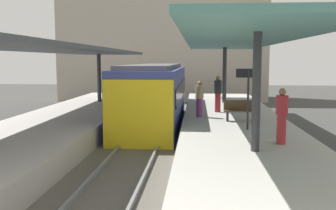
# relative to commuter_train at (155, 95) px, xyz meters

# --- Properties ---
(ground_plane) EXTENTS (80.00, 80.00, 0.00)m
(ground_plane) POSITION_rel_commuter_train_xyz_m (0.00, -4.18, -1.73)
(ground_plane) COLOR #383835
(platform_left) EXTENTS (4.40, 28.00, 1.00)m
(platform_left) POSITION_rel_commuter_train_xyz_m (-3.80, -4.18, -1.23)
(platform_left) COLOR #ADA8A0
(platform_left) RESTS_ON ground_plane
(platform_right) EXTENTS (4.40, 28.00, 1.00)m
(platform_right) POSITION_rel_commuter_train_xyz_m (3.80, -4.18, -1.23)
(platform_right) COLOR #ADA8A0
(platform_right) RESTS_ON ground_plane
(track_ballast) EXTENTS (3.20, 28.00, 0.20)m
(track_ballast) POSITION_rel_commuter_train_xyz_m (0.00, -4.18, -1.63)
(track_ballast) COLOR #59544C
(track_ballast) RESTS_ON ground_plane
(rail_near_side) EXTENTS (0.08, 28.00, 0.14)m
(rail_near_side) POSITION_rel_commuter_train_xyz_m (-0.72, -4.18, -1.46)
(rail_near_side) COLOR slate
(rail_near_side) RESTS_ON track_ballast
(rail_far_side) EXTENTS (0.08, 28.00, 0.14)m
(rail_far_side) POSITION_rel_commuter_train_xyz_m (0.72, -4.18, -1.46)
(rail_far_side) COLOR slate
(rail_far_side) RESTS_ON track_ballast
(commuter_train) EXTENTS (2.78, 11.41, 3.10)m
(commuter_train) POSITION_rel_commuter_train_xyz_m (0.00, 0.00, 0.00)
(commuter_train) COLOR #38428C
(commuter_train) RESTS_ON track_ballast
(canopy_left) EXTENTS (4.18, 21.00, 3.06)m
(canopy_left) POSITION_rel_commuter_train_xyz_m (-3.80, -2.78, 2.22)
(canopy_left) COLOR #333335
(canopy_left) RESTS_ON platform_left
(canopy_right) EXTENTS (4.18, 21.00, 3.43)m
(canopy_right) POSITION_rel_commuter_train_xyz_m (3.80, -2.78, 2.58)
(canopy_right) COLOR #333335
(canopy_right) RESTS_ON platform_right
(platform_bench) EXTENTS (1.40, 0.41, 0.86)m
(platform_bench) POSITION_rel_commuter_train_xyz_m (3.99, -3.67, -0.26)
(platform_bench) COLOR black
(platform_bench) RESTS_ON platform_right
(platform_sign) EXTENTS (0.90, 0.08, 2.21)m
(platform_sign) POSITION_rel_commuter_train_xyz_m (4.02, -5.71, 0.90)
(platform_sign) COLOR #262628
(platform_sign) RESTS_ON platform_right
(passenger_near_bench) EXTENTS (0.36, 0.36, 1.69)m
(passenger_near_bench) POSITION_rel_commuter_train_xyz_m (4.71, -8.09, 0.15)
(passenger_near_bench) COLOR maroon
(passenger_near_bench) RESTS_ON platform_right
(passenger_mid_platform) EXTENTS (0.36, 0.36, 1.61)m
(passenger_mid_platform) POSITION_rel_commuter_train_xyz_m (2.29, -2.64, 0.10)
(passenger_mid_platform) COLOR #7A337A
(passenger_mid_platform) RESTS_ON platform_right
(passenger_far_end) EXTENTS (0.36, 0.36, 1.76)m
(passenger_far_end) POSITION_rel_commuter_train_xyz_m (3.19, -0.92, 0.19)
(passenger_far_end) COLOR maroon
(passenger_far_end) RESTS_ON platform_right
(station_building_backdrop) EXTENTS (18.00, 6.00, 11.00)m
(station_building_backdrop) POSITION_rel_commuter_train_xyz_m (-0.91, 15.82, 3.77)
(station_building_backdrop) COLOR #A89E8E
(station_building_backdrop) RESTS_ON ground_plane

